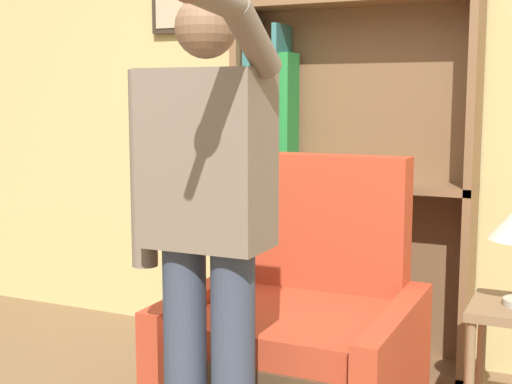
{
  "coord_description": "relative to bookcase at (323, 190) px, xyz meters",
  "views": [
    {
      "loc": [
        1.24,
        -1.72,
        1.42
      ],
      "look_at": [
        0.14,
        0.65,
        1.07
      ],
      "focal_mm": 50.0,
      "sensor_mm": 36.0,
      "label": 1
    }
  ],
  "objects": [
    {
      "name": "wall_back",
      "position": [
        0.02,
        0.16,
        0.49
      ],
      "size": [
        8.0,
        0.11,
        2.8
      ],
      "color": "tan",
      "rests_on": "ground_plane"
    },
    {
      "name": "bookcase",
      "position": [
        0.0,
        0.0,
        0.0
      ],
      "size": [
        1.27,
        0.28,
        1.92
      ],
      "color": "brown",
      "rests_on": "ground_plane"
    },
    {
      "name": "armchair",
      "position": [
        0.2,
        -0.83,
        -0.56
      ],
      "size": [
        0.96,
        0.93,
        1.15
      ],
      "color": "#4C3823",
      "rests_on": "ground_plane"
    },
    {
      "name": "person_standing",
      "position": [
        0.14,
        -1.55,
        0.08
      ],
      "size": [
        0.56,
        0.78,
        1.74
      ],
      "color": "#384256",
      "rests_on": "ground_plane"
    }
  ]
}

